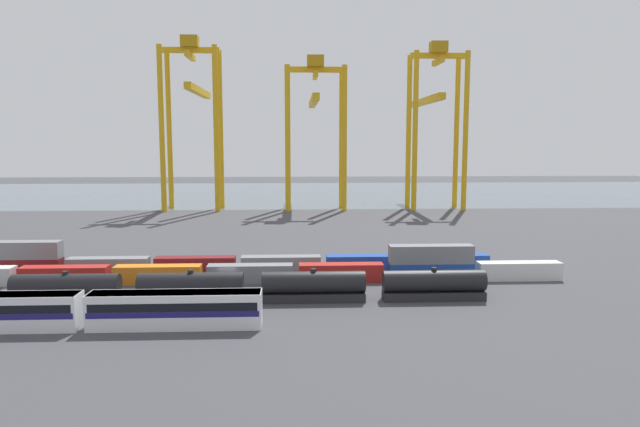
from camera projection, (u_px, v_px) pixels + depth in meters
The scene contains 21 objects.
ground_plane at pixel (249, 237), 120.87m from camera, with size 420.00×420.00×0.00m, color #424247.
harbour_water at pixel (270, 193), 224.28m from camera, with size 400.00×110.00×0.01m, color slate.
passenger_train at pixel (84, 309), 61.66m from camera, with size 37.99×3.14×3.90m.
freight_tank_row at pixel (191, 287), 71.71m from camera, with size 74.23×2.70×4.16m.
shipping_container_1 at pixel (65, 275), 80.87m from camera, with size 12.10×2.44×2.60m, color #AD211C.
shipping_container_2 at pixel (158, 274), 81.45m from camera, with size 12.10×2.44×2.60m, color orange.
shipping_container_3 at pixel (250, 274), 82.04m from camera, with size 12.10×2.44×2.60m, color slate.
shipping_container_4 at pixel (341, 273), 82.62m from camera, with size 12.10×2.44×2.60m, color #AD211C.
shipping_container_5 at pixel (431, 272), 83.21m from camera, with size 12.10×2.44×2.60m, color #1C4299.
shipping_container_6 at pixel (431, 254), 82.89m from camera, with size 12.10×2.44×2.60m, color slate.
shipping_container_7 at pixel (519, 271), 83.80m from camera, with size 12.10×2.44×2.60m, color silver.
shipping_container_8 at pixel (21, 267), 86.36m from camera, with size 12.10×2.44×2.60m, color maroon.
shipping_container_9 at pixel (20, 250), 86.04m from camera, with size 12.10×2.44×2.60m, color slate.
shipping_container_10 at pixel (109, 266), 86.95m from camera, with size 12.10×2.44×2.60m, color slate.
shipping_container_11 at pixel (195, 265), 87.54m from camera, with size 12.10×2.44×2.60m, color maroon.
shipping_container_12 at pixel (281, 264), 88.13m from camera, with size 12.10×2.44×2.60m, color slate.
shipping_container_13 at pixel (366, 264), 88.71m from camera, with size 12.10×2.44×2.60m, color #1C4299.
shipping_container_14 at pixel (449, 263), 89.30m from camera, with size 12.10×2.44×2.60m, color #1C4299.
gantry_crane_west at pixel (193, 107), 168.95m from camera, with size 16.82×38.48×49.94m.
gantry_crane_central at pixel (315, 116), 171.53m from camera, with size 17.82×41.43×44.69m.
gantry_crane_east at pixel (434, 111), 172.67m from camera, with size 16.31×40.69×48.85m.
Camera 1 is at (9.44, -79.86, 20.02)m, focal length 32.29 mm.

